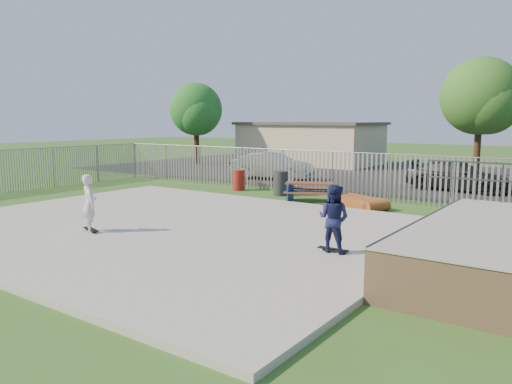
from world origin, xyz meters
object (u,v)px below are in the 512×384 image
Objects in this scene: car_dark at (458,176)px; skater_navy at (334,218)px; picnic_table at (310,192)px; trash_bin_red at (239,180)px; funbox at (358,202)px; car_silver at (272,166)px; skater_white at (90,203)px; tree_left at (196,110)px; trash_bin_grey at (281,183)px; tree_mid at (480,96)px.

skater_navy is (0.49, -14.06, 0.27)m from car_dark.
picnic_table is 2.46× the size of trash_bin_red.
funbox is 6.82m from trash_bin_red.
car_silver is 15.07m from skater_white.
car_silver is 12.14m from tree_left.
tree_left is (-16.07, 10.82, 3.72)m from picnic_table.
trash_bin_grey reaches higher than trash_bin_red.
trash_bin_red is (-4.58, 1.14, 0.07)m from picnic_table.
skater_navy is at bearing -79.18° from picnic_table.
tree_mid is at bearing 109.30° from funbox.
car_dark reaches higher than funbox.
skater_white is (-2.25, -9.05, 0.57)m from picnic_table.
skater_white is (2.32, -10.18, 0.50)m from trash_bin_red.
tree_mid is at bearing -77.37° from skater_white.
picnic_table reaches higher than funbox.
skater_navy reaches higher than picnic_table.
trash_bin_red is at bearing 175.29° from trash_bin_grey.
car_silver is at bearing 127.26° from trash_bin_grey.
car_silver is at bearing 112.28° from picnic_table.
skater_navy is at bearing -50.01° from trash_bin_grey.
tree_mid is at bearing 9.66° from tree_left.
picnic_table is 0.51× the size of car_dark.
car_dark reaches higher than picnic_table.
skater_navy reaches higher than car_dark.
car_silver reaches higher than car_dark.
tree_left reaches higher than skater_navy.
car_dark is at bearing -84.79° from tree_mid.
funbox is 0.48× the size of car_dark.
car_dark is (8.68, 5.97, 0.22)m from trash_bin_red.
tree_mid reaches higher than tree_left.
car_dark is (4.10, 7.11, 0.30)m from picnic_table.
trash_bin_grey is 5.94m from car_silver.
car_silver is 0.96× the size of car_dark.
tree_left is at bearing 173.96° from funbox.
skater_navy is at bearing -152.39° from car_silver.
tree_left is at bearing 123.49° from picnic_table.
trash_bin_grey is 0.24× the size of car_silver.
tree_mid reaches higher than trash_bin_red.
tree_mid is (9.08, 8.49, 3.97)m from car_silver.
trash_bin_red is 0.16× the size of tree_left.
tree_mid is 21.46m from skater_navy.
trash_bin_grey is 0.66× the size of skater_navy.
car_dark is at bearing -92.82° from car_silver.
tree_left is 27.43m from skater_navy.
tree_left is 19.82m from tree_mid.
tree_left is at bearing 83.94° from car_dark.
trash_bin_red is at bearing -121.71° from tree_mid.
trash_bin_red is 2.56m from trash_bin_grey.
trash_bin_red is 15.47m from tree_left.
trash_bin_red is 15.87m from tree_mid.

